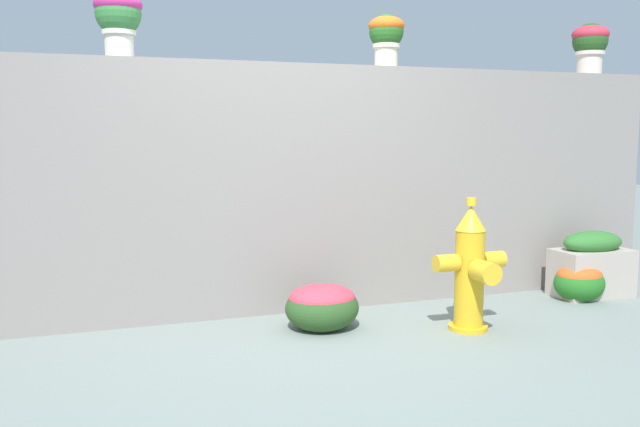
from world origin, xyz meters
TOP-DOWN VIEW (x-y plane):
  - ground_plane at (0.00, 0.00)m, footprint 24.00×24.00m
  - stone_wall at (0.00, 1.00)m, footprint 6.51×0.36m
  - potted_plant_1 at (-1.01, 1.02)m, footprint 0.32×0.32m
  - potted_plant_2 at (0.93, 0.99)m, footprint 0.27×0.27m
  - potted_plant_3 at (2.84, 0.99)m, footprint 0.31×0.31m
  - fire_hydrant at (1.11, 0.02)m, footprint 0.51×0.40m
  - flower_bush_left at (2.36, 0.44)m, footprint 0.40×0.36m
  - flower_bush_right at (0.20, 0.37)m, footprint 0.50×0.45m
  - planter_box at (2.55, 0.52)m, footprint 0.62×0.35m

SIDE VIEW (x-z plane):
  - ground_plane at x=0.00m, z-range 0.00..0.00m
  - flower_bush_left at x=2.36m, z-range 0.01..0.30m
  - flower_bush_right at x=0.20m, z-range 0.01..0.32m
  - planter_box at x=2.55m, z-range -0.01..0.52m
  - fire_hydrant at x=1.11m, z-range -0.03..0.85m
  - stone_wall at x=0.00m, z-range 0.00..1.80m
  - potted_plant_2 at x=0.93m, z-range 1.85..2.25m
  - potted_plant_3 at x=2.84m, z-range 1.85..2.28m
  - potted_plant_1 at x=-1.01m, z-range 1.86..2.31m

